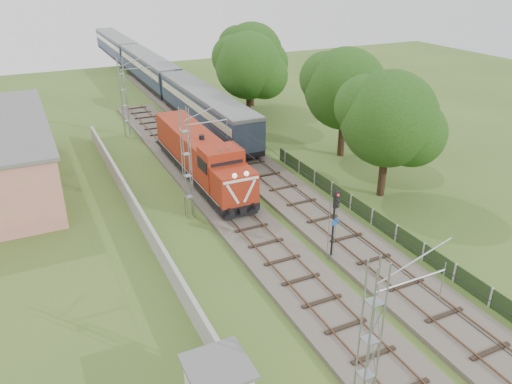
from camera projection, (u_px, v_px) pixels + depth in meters
ground at (315, 300)px, 26.96m from camera, size 140.00×140.00×0.00m
track_main at (259, 238)px, 32.59m from camera, size 4.20×70.00×0.45m
track_side at (246, 160)px, 45.16m from camera, size 4.20×80.00×0.45m
catenary at (188, 164)px, 33.88m from camera, size 3.31×70.00×8.00m
boundary_wall at (141, 218)px, 33.89m from camera, size 0.25×40.00×1.50m
fence at (396, 233)px, 32.28m from camera, size 0.12×32.00×1.20m
locomotive at (201, 156)px, 40.57m from camera, size 2.89×16.52×4.19m
coach_rake at (149, 67)px, 71.53m from camera, size 3.10×69.04×3.58m
signal_post at (335, 213)px, 29.17m from camera, size 0.52×0.40×4.69m
tree_a at (390, 120)px, 36.39m from camera, size 7.47×7.12×9.69m
tree_b at (346, 90)px, 44.17m from camera, size 7.64×7.28×9.90m
tree_c at (249, 67)px, 53.91m from camera, size 7.57×7.21×9.82m
tree_d at (253, 54)px, 59.91m from camera, size 7.75×7.38×10.05m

